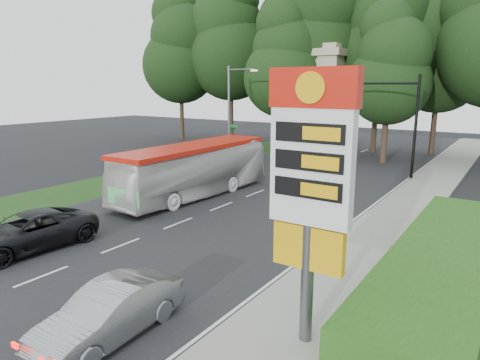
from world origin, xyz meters
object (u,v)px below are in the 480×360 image
Objects in this scene: traffic_signal_mast at (397,112)px; suv_charcoal at (27,232)px; gas_station_pylon at (311,173)px; monument at (327,101)px; transit_bus at (194,171)px; sedan_silver at (110,313)px; streetlight_signs at (231,111)px.

traffic_signal_mast is 1.34× the size of suv_charcoal.
monument is at bearing 111.80° from gas_station_pylon.
sedan_silver is at bearing -55.75° from transit_bus.
transit_bus is at bearing 93.77° from suv_charcoal.
streetlight_signs is 11.28m from transit_bus.
gas_station_pylon is 22.29m from traffic_signal_mast.
sedan_silver is at bearing -77.34° from monument.
streetlight_signs is at bearing 128.96° from gas_station_pylon.
sedan_silver is 0.80× the size of suv_charcoal.
transit_bus is 2.58× the size of sedan_silver.
gas_station_pylon is 1.28× the size of suv_charcoal.
sedan_silver is (-0.81, -24.59, -3.97)m from traffic_signal_mast.
streetlight_signs is 9.44m from monument.
suv_charcoal is (-8.48, -22.30, -3.93)m from traffic_signal_mast.
gas_station_pylon is at bearing -51.04° from streetlight_signs.
traffic_signal_mast reaches higher than gas_station_pylon.
monument is at bearing 100.19° from sedan_silver.
traffic_signal_mast is 9.76m from monument.
monument is 0.91× the size of transit_bus.
traffic_signal_mast is 24.18m from suv_charcoal.
streetlight_signs is at bearing -121.97° from monument.
gas_station_pylon is 30.17m from monument.
monument is 28.64m from suv_charcoal.
monument reaches higher than traffic_signal_mast.
transit_bus is 10.32m from suv_charcoal.
sedan_silver is (7.56, -12.57, -0.83)m from transit_bus.
monument is at bearing 142.00° from traffic_signal_mast.
transit_bus is (-8.37, -12.01, -3.13)m from traffic_signal_mast.
suv_charcoal is at bearing 160.92° from sedan_silver.
gas_station_pylon is 12.56m from suv_charcoal.
transit_bus is at bearing 139.95° from gas_station_pylon.
traffic_signal_mast is at bearing 85.64° from sedan_silver.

